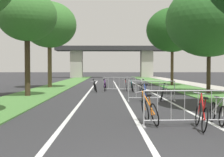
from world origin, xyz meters
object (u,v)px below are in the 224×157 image
object	(u,v)px
crowd_barrier_nearest	(185,108)
crowd_barrier_third	(119,84)
tree_right_cypress_far	(172,30)
tree_left_oak_near	(49,25)
bicycle_green_1	(163,93)
bicycle_teal_5	(132,87)
bicycle_red_10	(201,115)
bicycle_orange_9	(149,111)
tree_right_pine_far	(209,20)
bicycle_red_0	(126,86)
bicycle_black_8	(95,87)
crowd_barrier_second	(152,91)
tree_left_maple_mid	(27,16)
bicycle_blue_3	(144,95)
bicycle_white_6	(217,112)
bicycle_silver_7	(142,87)
bicycle_purple_4	(105,86)

from	to	relation	value
crowd_barrier_nearest	crowd_barrier_third	bearing A→B (deg)	95.42
tree_right_cypress_far	tree_left_oak_near	bearing A→B (deg)	-164.52
tree_right_cypress_far	bicycle_green_1	bearing A→B (deg)	-104.02
bicycle_teal_5	bicycle_red_10	distance (m)	13.68
bicycle_red_10	bicycle_orange_9	bearing A→B (deg)	154.57
bicycle_teal_5	bicycle_orange_9	distance (m)	12.82
tree_right_pine_far	bicycle_red_0	world-z (taller)	tree_right_pine_far
crowd_barrier_third	bicycle_black_8	bearing A→B (deg)	-161.30
tree_left_oak_near	bicycle_green_1	world-z (taller)	tree_left_oak_near
bicycle_red_0	bicycle_teal_5	bearing A→B (deg)	-67.76
crowd_barrier_second	bicycle_green_1	world-z (taller)	crowd_barrier_second
tree_left_maple_mid	bicycle_black_8	size ratio (longest dim) A/B	3.82
tree_right_pine_far	bicycle_blue_3	size ratio (longest dim) A/B	4.41
tree_right_pine_far	crowd_barrier_second	distance (m)	7.77
bicycle_black_8	bicycle_blue_3	bearing A→B (deg)	104.47
tree_left_oak_near	bicycle_white_6	distance (m)	20.29
bicycle_blue_3	tree_right_pine_far	bearing A→B (deg)	44.55
tree_right_cypress_far	crowd_barrier_third	world-z (taller)	tree_right_cypress_far
bicycle_black_8	bicycle_orange_9	bearing A→B (deg)	91.82
crowd_barrier_nearest	crowd_barrier_second	size ratio (longest dim) A/B	1.00
bicycle_blue_3	bicycle_silver_7	distance (m)	6.97
bicycle_orange_9	bicycle_red_10	world-z (taller)	bicycle_orange_9
bicycle_white_6	crowd_barrier_second	bearing A→B (deg)	-76.10
tree_right_cypress_far	bicycle_orange_9	world-z (taller)	tree_right_cypress_far
crowd_barrier_third	bicycle_red_10	world-z (taller)	crowd_barrier_third
crowd_barrier_nearest	bicycle_blue_3	bearing A→B (deg)	93.01
crowd_barrier_second	bicycle_green_1	size ratio (longest dim) A/B	1.44
bicycle_teal_5	bicycle_green_1	bearing A→B (deg)	102.40
tree_left_maple_mid	bicycle_teal_5	distance (m)	8.69
bicycle_red_0	bicycle_white_6	distance (m)	14.04
bicycle_white_6	bicycle_red_10	distance (m)	1.06
crowd_barrier_third	bicycle_blue_3	bearing A→B (deg)	-82.45
bicycle_blue_3	bicycle_red_0	bearing A→B (deg)	91.97
crowd_barrier_third	bicycle_white_6	size ratio (longest dim) A/B	1.48
crowd_barrier_third	bicycle_white_6	distance (m)	13.68
bicycle_blue_3	bicycle_teal_5	world-z (taller)	bicycle_teal_5
crowd_barrier_nearest	bicycle_purple_4	world-z (taller)	crowd_barrier_nearest
bicycle_purple_4	bicycle_black_8	bearing A→B (deg)	-121.36
tree_left_oak_near	tree_right_cypress_far	bearing A→B (deg)	15.48
crowd_barrier_second	bicycle_white_6	size ratio (longest dim) A/B	1.47
bicycle_black_8	bicycle_orange_9	distance (m)	12.96
tree_left_oak_near	bicycle_black_8	world-z (taller)	tree_left_oak_near
bicycle_red_0	tree_right_pine_far	bearing A→B (deg)	-24.22
tree_left_maple_mid	tree_left_oak_near	bearing A→B (deg)	91.66
tree_right_cypress_far	bicycle_teal_5	world-z (taller)	tree_right_cypress_far
bicycle_green_1	bicycle_blue_3	size ratio (longest dim) A/B	1.02
crowd_barrier_third	tree_left_oak_near	bearing A→B (deg)	143.80
bicycle_purple_4	bicycle_orange_9	bearing A→B (deg)	-79.60
bicycle_orange_9	tree_right_pine_far	bearing A→B (deg)	54.93
tree_right_pine_far	bicycle_red_0	distance (m)	7.50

